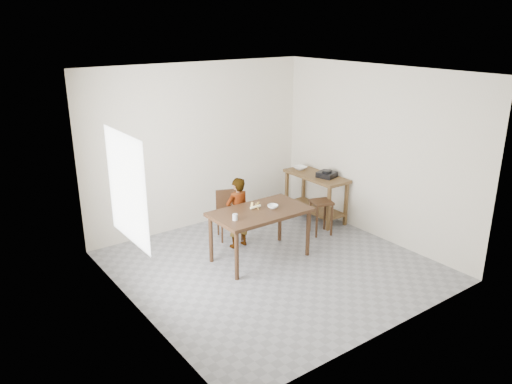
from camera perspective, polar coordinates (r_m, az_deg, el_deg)
floor at (r=7.19m, az=1.90°, el=-8.56°), size 4.00×4.00×0.04m
ceiling at (r=6.40m, az=2.17°, el=13.75°), size 4.00×4.00×0.04m
wall_back at (r=8.29m, az=-6.64°, el=5.24°), size 4.00×0.04×2.70m
wall_front at (r=5.32m, az=15.58°, el=-3.31°), size 4.00×0.04×2.70m
wall_left at (r=5.71m, az=-14.16°, el=-1.63°), size 0.04×4.00×2.70m
wall_right at (r=8.03m, az=13.49°, el=4.38°), size 0.04×4.00×2.70m
window_pane at (r=5.85m, az=-14.58°, el=0.41°), size 0.02×1.10×1.30m
dining_table at (r=7.23m, az=0.47°, el=-4.90°), size 1.40×0.80×0.75m
prep_counter at (r=8.75m, az=6.80°, el=-0.51°), size 0.50×1.20×0.80m
child at (r=7.55m, az=-2.13°, el=-2.39°), size 0.41×0.28×1.11m
dining_chair at (r=7.91m, az=-3.03°, el=-2.71°), size 0.48×0.48×0.76m
stool at (r=8.17m, az=7.42°, el=-2.88°), size 0.40×0.40×0.56m
glass_tumbler at (r=6.74m, az=-2.41°, el=-2.88°), size 0.09×0.09×0.09m
small_bowl at (r=7.17m, az=1.93°, el=-1.67°), size 0.18×0.18×0.05m
banana at (r=7.15m, az=-0.06°, el=-1.66°), size 0.20×0.16×0.06m
serving_bowl at (r=8.89m, az=5.08°, el=2.76°), size 0.26×0.26×0.06m
gas_burner at (r=8.50m, az=8.09°, el=2.00°), size 0.34×0.34×0.09m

